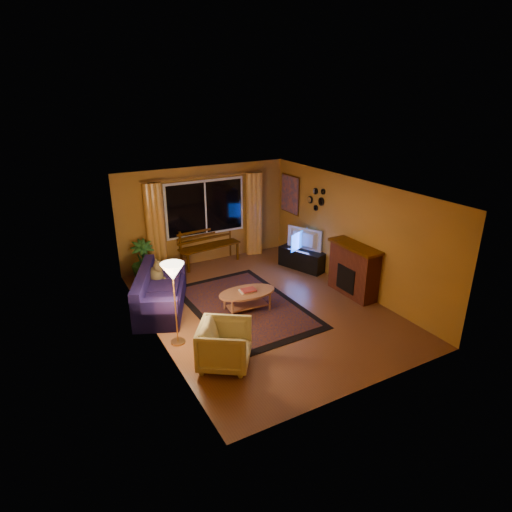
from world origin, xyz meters
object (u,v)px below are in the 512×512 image
coffee_table (247,301)px  bench (210,255)px  sofa (161,290)px  tv_console (302,259)px  floor_lamp (175,304)px  armchair (225,343)px

coffee_table → bench: bearing=82.8°
sofa → tv_console: sofa is taller
sofa → coffee_table: (1.50, -0.96, -0.19)m
bench → floor_lamp: size_ratio=1.05×
armchair → coffee_table: size_ratio=0.70×
bench → coffee_table: (-0.34, -2.72, -0.03)m
sofa → armchair: size_ratio=2.43×
sofa → armchair: armchair is taller
sofa → coffee_table: 1.79m
armchair → coffee_table: bearing=-4.4°
armchair → sofa: bearing=42.0°
armchair → coffee_table: 1.89m
armchair → coffee_table: (1.18, 1.46, -0.20)m
bench → coffee_table: size_ratio=1.35×
armchair → floor_lamp: size_ratio=0.54×
floor_lamp → coffee_table: 1.80m
sofa → tv_console: 3.77m
bench → sofa: 2.55m
floor_lamp → tv_console: 4.31m
bench → tv_console: bearing=-43.0°
armchair → bench: bearing=14.5°
bench → tv_console: tv_console is taller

